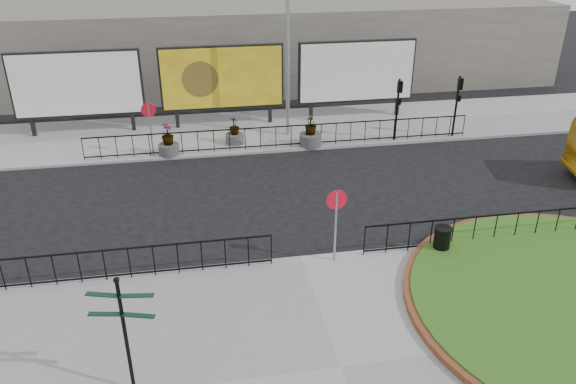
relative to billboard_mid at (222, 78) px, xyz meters
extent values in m
plane|color=black|center=(1.50, -12.97, -2.60)|extent=(90.00, 90.00, 0.00)
cube|color=gray|center=(1.50, -17.97, -2.54)|extent=(30.00, 10.00, 0.12)
cube|color=gray|center=(1.50, -0.97, -2.54)|extent=(44.00, 6.00, 0.12)
cylinder|color=gray|center=(-3.50, -3.57, -1.28)|extent=(0.07, 0.07, 2.40)
cylinder|color=red|center=(-3.50, -3.57, -0.33)|extent=(0.64, 0.03, 0.64)
cylinder|color=white|center=(-3.50, -3.55, -0.33)|extent=(0.50, 0.03, 0.50)
cylinder|color=gray|center=(2.50, -13.37, -1.28)|extent=(0.07, 0.07, 2.40)
cylinder|color=red|center=(2.50, -13.37, -0.33)|extent=(0.64, 0.03, 0.64)
cylinder|color=white|center=(2.50, -13.35, -0.33)|extent=(0.50, 0.03, 0.50)
cube|color=black|center=(-9.40, 0.03, -1.98)|extent=(0.18, 0.18, 1.00)
cube|color=black|center=(-4.60, 0.03, -1.98)|extent=(0.18, 0.18, 1.00)
cube|color=black|center=(-7.00, 0.03, 0.02)|extent=(6.20, 0.25, 3.20)
cube|color=silver|center=(-7.00, -0.13, 0.02)|extent=(6.00, 0.06, 3.00)
cube|color=black|center=(-2.40, 0.03, -1.98)|extent=(0.18, 0.18, 1.00)
cube|color=black|center=(2.40, 0.03, -1.98)|extent=(0.18, 0.18, 1.00)
cube|color=black|center=(0.00, 0.03, 0.02)|extent=(6.20, 0.25, 3.20)
cube|color=yellow|center=(0.00, -0.13, 0.02)|extent=(6.00, 0.06, 3.00)
cube|color=black|center=(4.60, 0.03, -1.98)|extent=(0.18, 0.18, 1.00)
cube|color=black|center=(9.40, 0.03, -1.98)|extent=(0.18, 0.18, 1.00)
cube|color=black|center=(7.00, 0.03, 0.02)|extent=(6.20, 0.25, 3.20)
cube|color=silver|center=(7.00, -0.13, 0.02)|extent=(6.00, 0.06, 3.00)
cylinder|color=gray|center=(3.00, -1.97, 2.02)|extent=(0.18, 0.18, 9.00)
cylinder|color=black|center=(8.00, -3.57, -0.98)|extent=(0.10, 0.10, 3.00)
cube|color=black|center=(8.00, -3.69, 0.17)|extent=(0.22, 0.18, 0.55)
cube|color=black|center=(8.00, -3.69, -0.53)|extent=(0.20, 0.16, 0.30)
cylinder|color=black|center=(11.00, -3.57, -0.98)|extent=(0.10, 0.10, 3.00)
cube|color=black|center=(11.00, -3.69, 0.17)|extent=(0.22, 0.18, 0.55)
cube|color=black|center=(11.00, -3.69, -0.53)|extent=(0.20, 0.16, 0.30)
cube|color=slate|center=(1.50, 9.03, -0.10)|extent=(40.00, 10.00, 5.00)
cylinder|color=black|center=(-3.40, -17.83, -0.97)|extent=(0.08, 0.08, 3.02)
sphere|color=black|center=(-3.40, -17.83, 0.59)|extent=(0.13, 0.13, 0.13)
cube|color=black|center=(-3.76, -17.72, 0.18)|extent=(0.72, 0.33, 0.03)
cube|color=black|center=(-3.03, -17.88, 0.18)|extent=(0.72, 0.23, 0.03)
cube|color=black|center=(-3.77, -17.76, -0.30)|extent=(0.72, 0.26, 0.03)
cube|color=black|center=(-3.04, -17.94, -0.30)|extent=(0.72, 0.33, 0.03)
cylinder|color=black|center=(6.00, -13.57, -2.04)|extent=(0.53, 0.53, 0.88)
cylinder|color=black|center=(6.00, -13.57, -1.57)|extent=(0.57, 0.57, 0.06)
cylinder|color=#4C4C4F|center=(-2.78, -3.57, -2.24)|extent=(0.93, 0.93, 0.49)
imported|color=#265115|center=(-2.78, -3.57, -1.50)|extent=(0.72, 0.72, 0.98)
cylinder|color=#4C4C4F|center=(0.30, -2.71, -2.25)|extent=(0.88, 0.88, 0.46)
imported|color=#265115|center=(0.30, -2.71, -1.59)|extent=(0.67, 0.67, 0.85)
cylinder|color=#4C4C4F|center=(3.81, -3.57, -2.21)|extent=(1.05, 1.05, 0.55)
imported|color=#265115|center=(3.81, -3.57, -1.43)|extent=(0.73, 0.73, 1.00)
camera|label=1|loc=(-1.55, -27.91, 7.42)|focal=35.00mm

